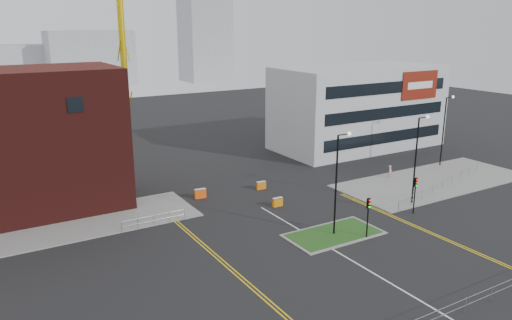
# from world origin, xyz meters

# --- Properties ---
(ground) EXTENTS (200.00, 200.00, 0.00)m
(ground) POSITION_xyz_m (0.00, 0.00, 0.00)
(ground) COLOR black
(ground) RESTS_ON ground
(pavement_left) EXTENTS (28.00, 8.00, 0.12)m
(pavement_left) POSITION_xyz_m (-20.00, 22.00, 0.06)
(pavement_left) COLOR slate
(pavement_left) RESTS_ON ground
(pavement_right) EXTENTS (24.00, 10.00, 0.12)m
(pavement_right) POSITION_xyz_m (22.00, 14.00, 0.06)
(pavement_right) COLOR slate
(pavement_right) RESTS_ON ground
(island_kerb) EXTENTS (8.60, 4.60, 0.08)m
(island_kerb) POSITION_xyz_m (2.00, 8.00, 0.04)
(island_kerb) COLOR slate
(island_kerb) RESTS_ON ground
(grass_island) EXTENTS (8.00, 4.00, 0.12)m
(grass_island) POSITION_xyz_m (2.00, 8.00, 0.06)
(grass_island) COLOR #1D4416
(grass_island) RESTS_ON ground
(office_block) EXTENTS (25.00, 12.20, 12.00)m
(office_block) POSITION_xyz_m (26.01, 31.97, 6.00)
(office_block) COLOR #B1B4B6
(office_block) RESTS_ON ground
(streetlamp_island) EXTENTS (1.46, 0.36, 9.18)m
(streetlamp_island) POSITION_xyz_m (2.22, 8.00, 5.41)
(streetlamp_island) COLOR black
(streetlamp_island) RESTS_ON ground
(streetlamp_right_near) EXTENTS (1.46, 0.36, 9.18)m
(streetlamp_right_near) POSITION_xyz_m (14.22, 10.00, 5.41)
(streetlamp_right_near) COLOR black
(streetlamp_right_near) RESTS_ON ground
(streetlamp_right_far) EXTENTS (1.46, 0.36, 9.18)m
(streetlamp_right_far) POSITION_xyz_m (28.22, 18.00, 5.41)
(streetlamp_right_far) COLOR black
(streetlamp_right_far) RESTS_ON ground
(traffic_light_island) EXTENTS (0.28, 0.33, 3.65)m
(traffic_light_island) POSITION_xyz_m (4.00, 5.98, 2.57)
(traffic_light_island) COLOR black
(traffic_light_island) RESTS_ON ground
(traffic_light_right) EXTENTS (0.28, 0.33, 3.65)m
(traffic_light_right) POSITION_xyz_m (12.00, 7.98, 2.57)
(traffic_light_right) COLOR black
(traffic_light_right) RESTS_ON ground
(railing_front) EXTENTS (24.05, 0.05, 1.10)m
(railing_front) POSITION_xyz_m (0.00, -6.00, 0.78)
(railing_front) COLOR gray
(railing_front) RESTS_ON ground
(railing_left) EXTENTS (6.05, 0.05, 1.10)m
(railing_left) POSITION_xyz_m (-11.00, 18.00, 0.74)
(railing_left) COLOR gray
(railing_left) RESTS_ON ground
(railing_right) EXTENTS (19.05, 5.05, 1.10)m
(railing_right) POSITION_xyz_m (20.50, 11.50, 0.78)
(railing_right) COLOR gray
(railing_right) RESTS_ON ground
(centre_line) EXTENTS (0.15, 30.00, 0.01)m
(centre_line) POSITION_xyz_m (0.00, 2.00, 0.01)
(centre_line) COLOR silver
(centre_line) RESTS_ON ground
(yellow_left_a) EXTENTS (0.12, 24.00, 0.01)m
(yellow_left_a) POSITION_xyz_m (-9.00, 10.00, 0.01)
(yellow_left_a) COLOR gold
(yellow_left_a) RESTS_ON ground
(yellow_left_b) EXTENTS (0.12, 24.00, 0.01)m
(yellow_left_b) POSITION_xyz_m (-8.70, 10.00, 0.01)
(yellow_left_b) COLOR gold
(yellow_left_b) RESTS_ON ground
(yellow_right_a) EXTENTS (0.12, 20.00, 0.01)m
(yellow_right_a) POSITION_xyz_m (9.50, 6.00, 0.01)
(yellow_right_a) COLOR gold
(yellow_right_a) RESTS_ON ground
(yellow_right_b) EXTENTS (0.12, 20.00, 0.01)m
(yellow_right_b) POSITION_xyz_m (9.80, 6.00, 0.01)
(yellow_right_b) COLOR gold
(yellow_right_b) RESTS_ON ground
(skyline_b) EXTENTS (24.00, 12.00, 16.00)m
(skyline_b) POSITION_xyz_m (10.00, 130.00, 8.00)
(skyline_b) COLOR gray
(skyline_b) RESTS_ON ground
(skyline_c) EXTENTS (14.00, 12.00, 28.00)m
(skyline_c) POSITION_xyz_m (45.00, 125.00, 14.00)
(skyline_c) COLOR gray
(skyline_c) RESTS_ON ground
(skyline_d) EXTENTS (30.00, 12.00, 12.00)m
(skyline_d) POSITION_xyz_m (-8.00, 140.00, 6.00)
(skyline_d) COLOR gray
(skyline_d) RESTS_ON ground
(pedestrian) EXTENTS (0.71, 0.66, 1.62)m
(pedestrian) POSITION_xyz_m (18.48, 17.53, 0.81)
(pedestrian) COLOR #F9A1B0
(pedestrian) RESTS_ON ground
(barrier_left) EXTENTS (1.26, 0.55, 1.03)m
(barrier_left) POSITION_xyz_m (-4.13, 22.78, 0.56)
(barrier_left) COLOR #EC510D
(barrier_left) RESTS_ON ground
(barrier_mid) EXTENTS (1.10, 0.45, 0.91)m
(barrier_mid) POSITION_xyz_m (3.00, 21.97, 0.49)
(barrier_mid) COLOR orange
(barrier_mid) RESTS_ON ground
(barrier_right) EXTENTS (1.10, 0.37, 0.92)m
(barrier_right) POSITION_xyz_m (1.59, 16.46, 0.50)
(barrier_right) COLOR orange
(barrier_right) RESTS_ON ground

